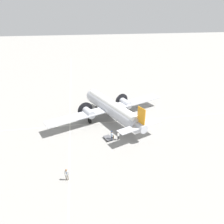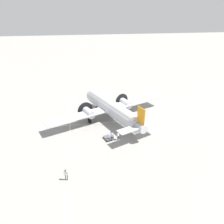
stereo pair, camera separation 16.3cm
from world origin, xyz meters
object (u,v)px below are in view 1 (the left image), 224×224
object	(u,v)px
passenger_boarding	(118,135)
ramp_agent	(112,135)
crew_foreground	(67,173)
baggage_cart	(108,138)
airliner_main	(111,107)
suitcase_near_door	(113,137)

from	to	relation	value
passenger_boarding	ramp_agent	xyz separation A→B (m)	(-0.00, -1.14, 0.10)
crew_foreground	baggage_cart	size ratio (longest dim) A/B	0.89
airliner_main	baggage_cart	distance (m)	7.86
ramp_agent	baggage_cart	size ratio (longest dim) A/B	0.90
ramp_agent	suitcase_near_door	bearing A→B (deg)	-46.06
passenger_boarding	ramp_agent	world-z (taller)	ramp_agent
crew_foreground	ramp_agent	bearing A→B (deg)	-124.13
airliner_main	crew_foreground	xyz separation A→B (m)	(16.19, -8.43, -1.51)
suitcase_near_door	baggage_cart	bearing A→B (deg)	-77.46
airliner_main	ramp_agent	distance (m)	8.03
ramp_agent	suitcase_near_door	size ratio (longest dim) A/B	3.47
airliner_main	crew_foreground	world-z (taller)	airliner_main
passenger_boarding	suitcase_near_door	world-z (taller)	passenger_boarding
passenger_boarding	airliner_main	bearing A→B (deg)	48.28
crew_foreground	passenger_boarding	distance (m)	11.90
crew_foreground	suitcase_near_door	xyz separation A→B (m)	(-9.07, 7.69, -0.87)
passenger_boarding	baggage_cart	bearing A→B (deg)	121.67
crew_foreground	passenger_boarding	size ratio (longest dim) A/B	1.09
passenger_boarding	baggage_cart	size ratio (longest dim) A/B	0.82
airliner_main	passenger_boarding	xyz separation A→B (m)	(7.81, 0.02, -1.58)
airliner_main	passenger_boarding	world-z (taller)	airliner_main
crew_foreground	ramp_agent	distance (m)	11.12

